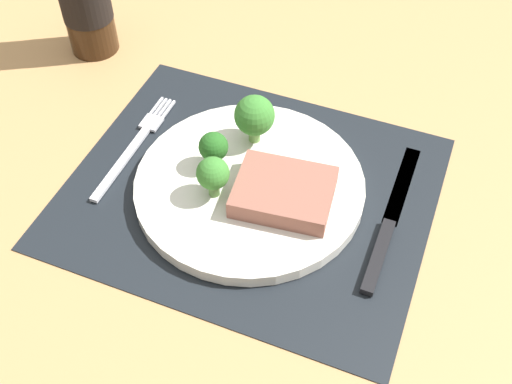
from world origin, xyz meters
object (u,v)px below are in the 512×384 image
Objects in this scene: steak at (284,192)px; fork at (135,145)px; plate at (250,186)px; knife at (388,226)px.

steak is 21.07cm from fork.
fork is at bearing 174.97° from plate.
plate reaches higher than fork.
steak is at bearing -175.30° from knife.
plate is at bearing 166.76° from steak.
steak reaches higher than plate.
plate is at bearing 178.83° from knife.
plate is 5.13cm from steak.
plate is 1.17× the size of knife.
fork is (-16.15, 1.42, -0.55)cm from plate.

